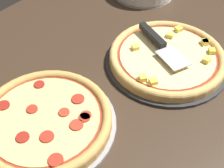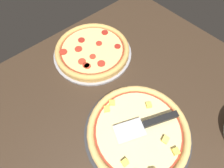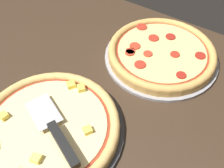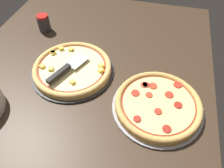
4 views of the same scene
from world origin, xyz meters
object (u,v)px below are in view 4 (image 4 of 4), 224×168
at_px(pizza_front, 72,68).
at_px(parmesan_shaker, 44,23).
at_px(serving_spatula, 63,71).
at_px(pizza_back, 158,104).

relative_size(pizza_front, parmesan_shaker, 3.80).
relative_size(pizza_front, serving_spatula, 1.59).
height_order(pizza_front, parmesan_shaker, parmesan_shaker).
bearing_deg(serving_spatula, pizza_front, 161.63).
height_order(serving_spatula, parmesan_shaker, parmesan_shaker).
bearing_deg(serving_spatula, parmesan_shaker, -142.52).
relative_size(pizza_back, serving_spatula, 1.52).
distance_m(serving_spatula, parmesan_shaker, 0.42).
relative_size(pizza_back, parmesan_shaker, 3.62).
bearing_deg(pizza_front, parmesan_shaker, -135.48).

